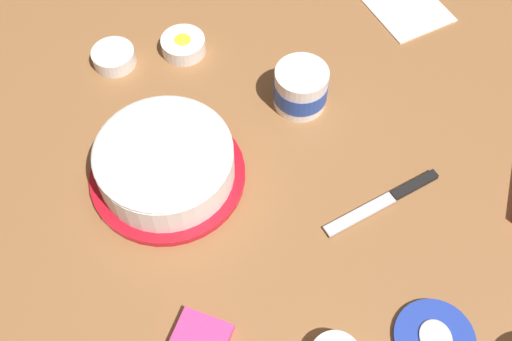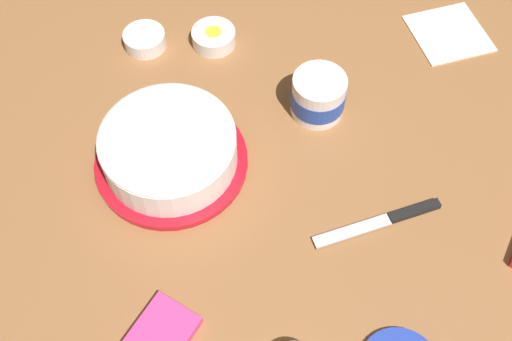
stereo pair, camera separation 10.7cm
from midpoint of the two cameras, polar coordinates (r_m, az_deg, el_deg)
ground_plane at (r=1.09m, az=1.71°, el=-1.40°), size 1.54×1.54×0.00m
frosted_cake at (r=1.08m, az=-11.31°, el=0.46°), size 0.28×0.28×0.10m
frosting_tub at (r=1.16m, az=1.61°, el=7.63°), size 0.10×0.10×0.09m
frosting_tub_lid at (r=1.00m, az=13.43°, el=-15.38°), size 0.13×0.13×0.02m
spreading_knife at (r=1.09m, az=9.98°, el=-2.68°), size 0.11×0.23×0.01m
sprinkle_bowl_rainbow at (r=1.30m, az=-15.56°, el=10.08°), size 0.09×0.09×0.03m
sprinkle_bowl_yellow at (r=1.29m, az=-9.25°, el=11.44°), size 0.09×0.09×0.03m
paper_napkin at (r=1.40m, az=12.02°, el=14.42°), size 0.19×0.19×0.01m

